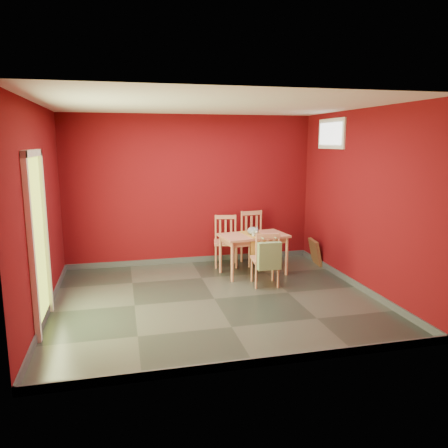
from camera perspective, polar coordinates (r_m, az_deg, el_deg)
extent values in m
plane|color=#2D342D|center=(6.36, -1.27, -9.73)|extent=(4.50, 4.50, 0.00)
plane|color=#5E090E|center=(7.97, -4.35, 4.41)|extent=(4.50, 0.00, 4.50)
plane|color=#5E090E|center=(4.12, 4.54, -1.52)|extent=(4.50, 0.00, 4.50)
plane|color=#5E090E|center=(5.97, -22.94, 1.49)|extent=(0.00, 4.00, 4.00)
plane|color=#5E090E|center=(6.85, 17.44, 2.92)|extent=(0.00, 4.00, 4.00)
plane|color=white|center=(5.98, -1.38, 15.31)|extent=(4.50, 4.50, 0.00)
cube|color=#3F4244|center=(8.20, -4.21, -4.66)|extent=(4.50, 0.02, 0.10)
cube|color=#3F4244|center=(4.58, 4.24, -17.59)|extent=(4.50, 0.02, 0.10)
cube|color=#3F4244|center=(6.29, -21.95, -10.27)|extent=(0.03, 4.00, 0.10)
cube|color=#3F4244|center=(7.13, 16.76, -7.49)|extent=(0.03, 4.00, 0.10)
cube|color=#B7D838|center=(5.64, -23.22, -2.40)|extent=(0.02, 0.85, 2.05)
cube|color=white|center=(5.18, -23.84, -3.10)|extent=(0.06, 0.08, 2.13)
cube|color=white|center=(6.08, -22.32, -1.06)|extent=(0.06, 0.08, 2.13)
cube|color=white|center=(5.51, -23.80, 8.46)|extent=(0.06, 1.01, 0.08)
cube|color=white|center=(7.66, 13.87, 11.38)|extent=(0.03, 0.90, 0.50)
cube|color=white|center=(7.65, 13.72, 11.38)|extent=(0.02, 0.76, 0.36)
cube|color=silver|center=(8.53, 6.44, -2.36)|extent=(0.08, 0.02, 0.12)
cube|color=tan|center=(7.34, 3.88, -1.51)|extent=(1.18, 0.79, 0.04)
cube|color=tan|center=(7.36, 3.87, -2.00)|extent=(1.05, 0.66, 0.09)
cylinder|color=tan|center=(7.00, 1.09, -5.01)|extent=(0.05, 0.05, 0.65)
cylinder|color=tan|center=(7.47, -0.46, -3.98)|extent=(0.05, 0.05, 0.65)
cylinder|color=tan|center=(7.42, 8.19, -4.21)|extent=(0.05, 0.05, 0.65)
cylinder|color=tan|center=(7.87, 6.29, -3.29)|extent=(0.05, 0.05, 0.65)
cube|color=#BD8530|center=(7.34, 3.88, -1.33)|extent=(0.36, 0.62, 0.01)
cube|color=#BD8530|center=(7.10, 4.58, -3.02)|extent=(0.28, 0.05, 0.29)
cube|color=tan|center=(7.87, 0.25, -2.41)|extent=(0.50, 0.50, 0.04)
cylinder|color=tan|center=(7.74, -1.05, -4.36)|extent=(0.04, 0.04, 0.41)
cylinder|color=tan|center=(8.10, -1.08, -3.69)|extent=(0.04, 0.04, 0.41)
cylinder|color=tan|center=(7.76, 1.64, -4.34)|extent=(0.04, 0.04, 0.41)
cylinder|color=tan|center=(8.11, 1.49, -3.67)|extent=(0.04, 0.04, 0.41)
cylinder|color=tan|center=(7.99, -1.09, -0.40)|extent=(0.04, 0.04, 0.45)
cylinder|color=tan|center=(8.00, 1.50, -0.39)|extent=(0.04, 0.04, 0.45)
cube|color=tan|center=(7.96, 0.21, 0.92)|extent=(0.38, 0.11, 0.07)
cube|color=tan|center=(8.00, -0.51, -0.68)|extent=(0.04, 0.03, 0.35)
cube|color=tan|center=(8.00, 0.21, -0.68)|extent=(0.04, 0.03, 0.35)
cube|color=tan|center=(8.01, 0.93, -0.67)|extent=(0.04, 0.03, 0.35)
cube|color=tan|center=(8.02, 4.11, -2.00)|extent=(0.49, 0.49, 0.04)
cylinder|color=tan|center=(7.83, 3.34, -4.11)|extent=(0.04, 0.04, 0.44)
cylinder|color=tan|center=(8.18, 2.31, -3.47)|extent=(0.04, 0.04, 0.44)
cylinder|color=tan|center=(7.98, 5.90, -3.87)|extent=(0.04, 0.04, 0.44)
cylinder|color=tan|center=(8.32, 4.78, -3.25)|extent=(0.04, 0.04, 0.44)
cylinder|color=tan|center=(8.07, 2.34, -0.01)|extent=(0.04, 0.04, 0.48)
cylinder|color=tan|center=(8.21, 4.84, 0.16)|extent=(0.04, 0.04, 0.48)
cube|color=tan|center=(8.11, 3.61, 1.45)|extent=(0.41, 0.08, 0.07)
cube|color=tan|center=(8.11, 2.90, -0.27)|extent=(0.04, 0.02, 0.37)
cube|color=tan|center=(8.15, 3.59, -0.22)|extent=(0.04, 0.02, 0.37)
cube|color=tan|center=(8.19, 4.29, -0.17)|extent=(0.04, 0.02, 0.37)
cube|color=tan|center=(6.86, 5.37, -4.61)|extent=(0.44, 0.44, 0.04)
cylinder|color=tan|center=(7.12, 6.39, -5.86)|extent=(0.03, 0.03, 0.39)
cylinder|color=tan|center=(6.80, 7.09, -6.68)|extent=(0.03, 0.03, 0.39)
cylinder|color=tan|center=(7.05, 3.66, -5.99)|extent=(0.03, 0.03, 0.39)
cylinder|color=tan|center=(6.73, 4.22, -6.83)|extent=(0.03, 0.03, 0.39)
cylinder|color=tan|center=(6.68, 7.17, -2.99)|extent=(0.03, 0.03, 0.43)
cylinder|color=tan|center=(6.61, 4.28, -3.10)|extent=(0.03, 0.03, 0.43)
cube|color=tan|center=(6.60, 5.76, -1.56)|extent=(0.37, 0.07, 0.07)
cube|color=tan|center=(6.67, 6.53, -3.34)|extent=(0.04, 0.02, 0.34)
cube|color=tan|center=(6.65, 5.73, -3.37)|extent=(0.04, 0.02, 0.34)
cube|color=tan|center=(6.63, 4.92, -3.40)|extent=(0.04, 0.02, 0.34)
cube|color=#6E8555|center=(6.60, 5.94, -4.17)|extent=(0.35, 0.11, 0.42)
cylinder|color=#6E8555|center=(6.56, 4.99, -1.82)|extent=(0.02, 0.18, 0.02)
cylinder|color=#6E8555|center=(6.62, 6.63, -1.73)|extent=(0.02, 0.18, 0.02)
cube|color=brown|center=(8.20, 11.82, -3.58)|extent=(0.20, 0.47, 0.46)
cube|color=black|center=(8.20, 11.79, -3.59)|extent=(0.14, 0.33, 0.32)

